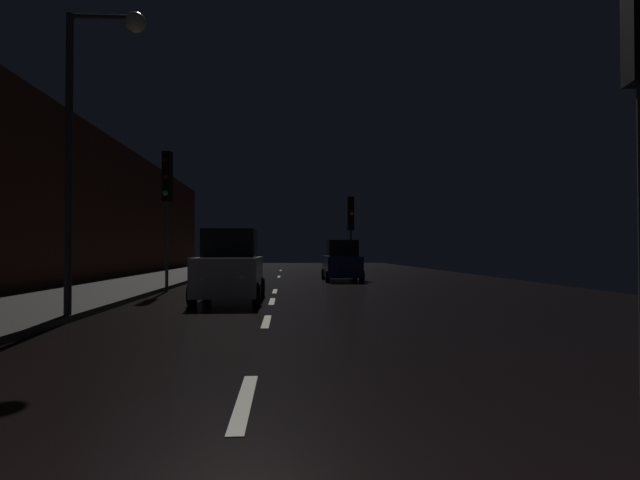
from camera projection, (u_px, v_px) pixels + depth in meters
name	position (u px, v px, depth m)	size (l,w,h in m)	color
ground	(277.00, 282.00, 27.10)	(25.15, 84.00, 0.02)	black
sidewalk_left	(145.00, 281.00, 26.72)	(4.40, 84.00, 0.15)	#33302D
building_facade_left	(61.00, 199.00, 23.14)	(0.80, 63.00, 7.40)	#472319
lane_centerline	(275.00, 290.00, 21.80)	(0.16, 39.56, 0.01)	beige
traffic_light_far_right	(351.00, 219.00, 31.32)	(0.35, 0.48, 4.59)	#38383A
traffic_light_far_left	(167.00, 189.00, 20.95)	(0.36, 0.48, 5.29)	#38383A
streetlamp_overhead	(92.00, 113.00, 12.04)	(1.70, 0.44, 6.76)	#2D2D30
car_approaching_headlights	(230.00, 268.00, 16.97)	(2.00, 4.34, 2.18)	silver
car_parked_right_far	(342.00, 262.00, 28.39)	(1.90, 4.11, 2.07)	#141E51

